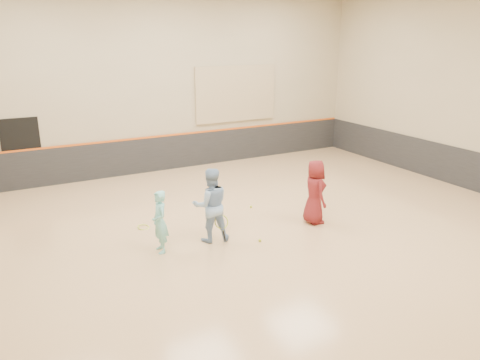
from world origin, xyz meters
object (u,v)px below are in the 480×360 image
girl (160,222)px  spare_racket (143,225)px  instructor (211,205)px  young_man (315,192)px

girl → spare_racket: (0.04, 1.46, -0.63)m
instructor → young_man: size_ratio=1.07×
girl → spare_racket: bearing=-179.1°
girl → young_man: young_man is taller
young_man → spare_racket: 4.33m
young_man → girl: bearing=96.8°
instructor → spare_racket: bearing=-37.9°
spare_racket → instructor: bearing=-50.8°
instructor → young_man: instructor is taller
girl → spare_racket: 1.59m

